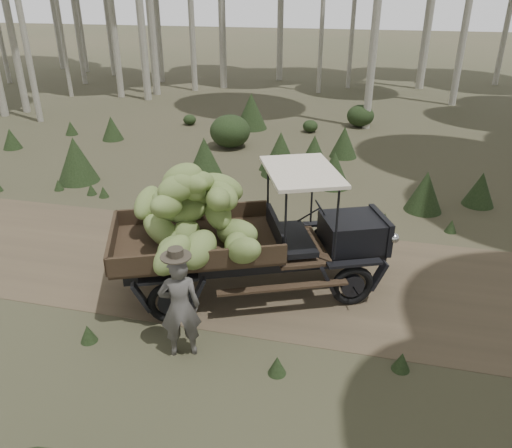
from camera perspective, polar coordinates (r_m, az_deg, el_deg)
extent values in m
plane|color=#473D2B|center=(10.36, -10.02, -4.10)|extent=(120.00, 120.00, 0.00)
cube|color=brown|center=(10.36, -10.02, -4.08)|extent=(70.00, 4.00, 0.01)
cube|color=black|center=(9.26, 10.80, -0.91)|extent=(1.30, 1.27, 0.55)
cube|color=black|center=(9.46, 13.95, -0.65)|extent=(0.49, 0.96, 0.62)
cube|color=black|center=(8.85, 2.25, -1.01)|extent=(0.63, 1.33, 0.55)
cube|color=#38281C|center=(8.75, -6.84, -2.27)|extent=(3.30, 2.77, 0.08)
cube|color=#38281C|center=(9.48, -7.21, 1.23)|extent=(2.61, 1.16, 0.32)
cube|color=#38281C|center=(7.87, -6.53, -4.16)|extent=(2.61, 1.16, 0.32)
cube|color=#38281C|center=(8.74, -16.14, -1.86)|extent=(0.76, 1.69, 0.32)
cube|color=beige|center=(8.50, 5.25, 6.00)|extent=(1.73, 2.02, 0.06)
cube|color=black|center=(9.35, -0.38, -2.77)|extent=(4.29, 1.90, 0.18)
cube|color=black|center=(8.70, 0.42, -5.14)|extent=(4.29, 1.90, 0.18)
torus|color=black|center=(10.16, 7.95, -2.13)|extent=(0.76, 0.43, 0.76)
torus|color=black|center=(8.85, 10.95, -6.92)|extent=(0.76, 0.43, 0.76)
torus|color=black|center=(9.75, -9.87, -3.53)|extent=(0.76, 0.43, 0.76)
torus|color=black|center=(8.38, -9.76, -8.84)|extent=(0.76, 0.43, 0.76)
sphere|color=beige|center=(9.84, 13.43, 0.80)|extent=(0.18, 0.18, 0.18)
sphere|color=beige|center=(9.10, 15.51, -1.57)|extent=(0.18, 0.18, 0.18)
ellipsoid|color=olive|center=(7.98, -6.61, -2.92)|extent=(0.71, 0.99, 0.73)
ellipsoid|color=olive|center=(8.74, -10.18, 2.11)|extent=(0.92, 0.89, 0.66)
ellipsoid|color=olive|center=(8.37, -4.04, 3.28)|extent=(0.91, 0.84, 0.57)
ellipsoid|color=olive|center=(8.34, -7.82, 4.60)|extent=(1.01, 0.85, 0.68)
ellipsoid|color=olive|center=(8.61, -10.64, -0.83)|extent=(1.03, 0.74, 0.74)
ellipsoid|color=olive|center=(8.98, -7.14, 3.00)|extent=(0.86, 0.83, 0.60)
ellipsoid|color=olive|center=(8.68, -5.16, 4.11)|extent=(0.80, 0.90, 0.60)
ellipsoid|color=olive|center=(8.19, -8.63, 4.27)|extent=(0.92, 0.99, 0.59)
ellipsoid|color=olive|center=(8.47, -2.17, -1.08)|extent=(0.95, 0.72, 0.57)
ellipsoid|color=olive|center=(8.90, -12.33, 2.42)|extent=(0.40, 0.86, 0.64)
ellipsoid|color=olive|center=(8.10, -10.15, 2.04)|extent=(0.55, 0.89, 0.60)
ellipsoid|color=olive|center=(8.23, -6.75, 4.74)|extent=(0.70, 0.77, 0.44)
ellipsoid|color=olive|center=(8.58, -8.03, -1.18)|extent=(0.56, 0.80, 0.69)
ellipsoid|color=olive|center=(9.01, -6.92, 2.69)|extent=(0.94, 0.75, 0.47)
ellipsoid|color=olive|center=(8.07, -4.35, 2.82)|extent=(0.64, 0.83, 0.57)
ellipsoid|color=olive|center=(8.22, -7.74, 4.57)|extent=(0.87, 0.60, 0.47)
ellipsoid|color=olive|center=(8.11, -2.11, -2.65)|extent=(0.63, 0.77, 0.49)
ellipsoid|color=olive|center=(8.64, -8.07, 1.66)|extent=(0.90, 0.54, 0.65)
ellipsoid|color=olive|center=(8.58, -4.15, 4.13)|extent=(1.02, 0.72, 0.71)
ellipsoid|color=olive|center=(8.27, -8.40, 5.05)|extent=(0.98, 0.86, 0.74)
ellipsoid|color=olive|center=(8.09, -9.01, -2.98)|extent=(0.83, 0.94, 0.66)
ellipsoid|color=olive|center=(8.53, -4.37, 1.29)|extent=(0.81, 0.93, 0.66)
ellipsoid|color=olive|center=(8.59, -5.26, 3.91)|extent=(0.88, 0.88, 0.48)
ellipsoid|color=olive|center=(8.21, -7.69, 4.61)|extent=(0.77, 0.87, 0.58)
ellipsoid|color=olive|center=(7.75, -9.53, -3.52)|extent=(0.79, 0.98, 0.76)
ellipsoid|color=olive|center=(7.81, -1.40, -3.05)|extent=(0.92, 0.79, 0.70)
imported|color=#4E4B48|center=(7.46, -8.69, -9.39)|extent=(0.71, 0.60, 1.66)
cylinder|color=#383127|center=(7.01, -9.15, -3.69)|extent=(0.58, 0.58, 0.02)
cylinder|color=#383127|center=(6.99, -9.18, -3.29)|extent=(0.29, 0.29, 0.13)
cone|color=#233319|center=(13.80, 24.27, 3.67)|extent=(0.78, 0.78, 0.87)
ellipsoid|color=#233319|center=(20.52, -7.59, 11.73)|extent=(0.51, 0.51, 0.41)
cone|color=#233319|center=(20.15, -20.40, 10.25)|extent=(0.46, 0.46, 0.51)
ellipsoid|color=#233319|center=(17.33, -2.99, 10.56)|extent=(1.38, 1.38, 1.10)
cone|color=#233319|center=(18.96, -16.16, 10.48)|extent=(0.77, 0.77, 0.85)
ellipsoid|color=#233319|center=(19.38, 6.22, 11.06)|extent=(0.57, 0.57, 0.46)
cone|color=#233319|center=(12.93, 18.77, 3.57)|extent=(0.92, 0.92, 1.02)
cone|color=#233319|center=(14.67, 2.83, 8.04)|extent=(1.16, 1.16, 1.28)
cone|color=#233319|center=(15.00, -19.89, 6.94)|extent=(1.16, 1.16, 1.29)
ellipsoid|color=#233319|center=(20.43, 11.85, 12.01)|extent=(1.06, 1.06, 0.85)
cone|color=#233319|center=(19.71, -0.54, 12.79)|extent=(1.23, 1.23, 1.36)
cone|color=#233319|center=(14.67, -5.89, 7.66)|extent=(1.03, 1.03, 1.15)
cone|color=#233319|center=(16.55, 10.02, 9.22)|extent=(0.90, 0.90, 0.99)
cone|color=#233319|center=(14.39, 6.62, 7.56)|extent=(1.16, 1.16, 1.29)
cone|color=#233319|center=(19.13, -26.21, 8.75)|extent=(0.63, 0.63, 0.70)
cone|color=#233319|center=(15.18, 1.10, 7.05)|extent=(0.42, 0.42, 0.46)
cone|color=#233319|center=(13.92, 8.87, 6.21)|extent=(0.92, 0.92, 1.02)
cone|color=#233319|center=(7.79, 16.29, -14.82)|extent=(0.27, 0.27, 0.30)
cone|color=#233319|center=(14.67, -21.65, 4.18)|extent=(0.27, 0.27, 0.30)
cone|color=#233319|center=(13.78, -17.04, 3.55)|extent=(0.27, 0.27, 0.30)
cone|color=#233319|center=(12.00, 14.48, 0.56)|extent=(0.27, 0.27, 0.30)
cone|color=#233319|center=(11.58, 10.87, -0.02)|extent=(0.27, 0.27, 0.30)
cone|color=#233319|center=(12.91, -6.43, 3.07)|extent=(0.27, 0.27, 0.30)
cone|color=#233319|center=(12.34, -9.25, 1.78)|extent=(0.27, 0.27, 0.30)
cone|color=#233319|center=(12.12, 21.42, -0.21)|extent=(0.27, 0.27, 0.30)
cone|color=#233319|center=(8.42, -18.65, -11.75)|extent=(0.27, 0.27, 0.30)
cone|color=#233319|center=(14.04, -18.32, 3.79)|extent=(0.27, 0.27, 0.30)
cone|color=#233319|center=(12.75, -7.17, 2.74)|extent=(0.27, 0.27, 0.30)
cone|color=#233319|center=(7.45, 2.42, -15.81)|extent=(0.27, 0.27, 0.30)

